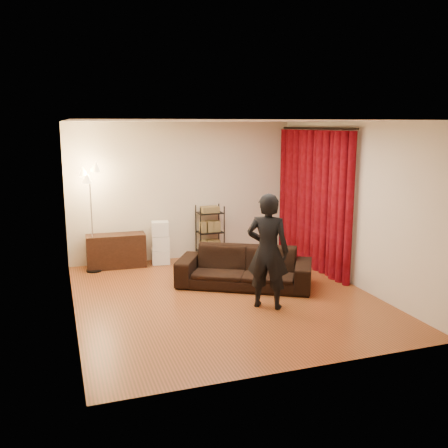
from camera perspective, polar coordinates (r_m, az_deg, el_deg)
name	(u,v)px	position (r m, az deg, el deg)	size (l,w,h in m)	color
floor	(224,297)	(7.89, 0.02, -8.31)	(5.00, 5.00, 0.00)	brown
ceiling	(224,121)	(7.43, 0.02, 11.70)	(5.00, 5.00, 0.00)	white
wall_back	(183,191)	(9.92, -4.67, 3.75)	(5.00, 5.00, 0.00)	beige
wall_front	(301,251)	(5.29, 8.83, -3.07)	(5.00, 5.00, 0.00)	beige
wall_left	(69,221)	(7.15, -17.30, 0.32)	(5.00, 5.00, 0.00)	beige
wall_right	(353,204)	(8.53, 14.48, 2.19)	(5.00, 5.00, 0.00)	beige
curtain_rod	(316,128)	(9.34, 10.50, 10.71)	(0.04, 0.04, 2.65)	black
curtain	(313,200)	(9.43, 10.11, 2.76)	(0.22, 2.65, 2.55)	#640713
sofa	(244,267)	(8.31, 2.33, -4.98)	(2.20, 0.86, 0.64)	black
person	(268,251)	(7.25, 5.02, -3.11)	(0.62, 0.41, 1.70)	black
media_cabinet	(116,251)	(9.60, -12.22, -3.01)	(1.08, 0.41, 0.63)	black
storage_boxes	(161,243)	(9.66, -7.25, -2.14)	(0.34, 0.27, 0.83)	silver
wire_shelf	(210,232)	(9.97, -1.61, -0.92)	(0.49, 0.34, 1.07)	black
floor_lamp	(92,220)	(9.29, -14.89, 0.47)	(0.35, 0.35, 1.93)	silver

